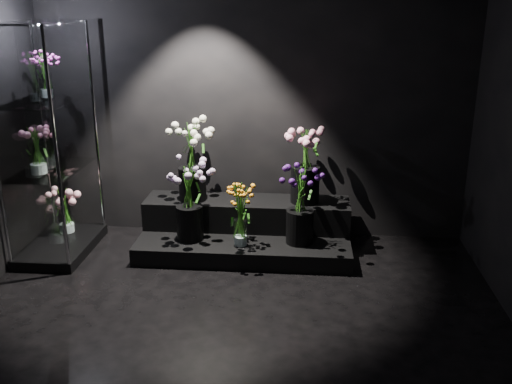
# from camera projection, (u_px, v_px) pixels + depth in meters

# --- Properties ---
(floor) EXTENTS (4.00, 4.00, 0.00)m
(floor) POSITION_uv_depth(u_px,v_px,m) (225.00, 346.00, 3.78)
(floor) COLOR black
(floor) RESTS_ON ground
(wall_back) EXTENTS (4.00, 0.00, 4.00)m
(wall_back) POSITION_uv_depth(u_px,v_px,m) (253.00, 90.00, 5.22)
(wall_back) COLOR black
(wall_back) RESTS_ON floor
(wall_front) EXTENTS (4.00, 0.00, 4.00)m
(wall_front) POSITION_uv_depth(u_px,v_px,m) (107.00, 325.00, 1.45)
(wall_front) COLOR black
(wall_front) RESTS_ON floor
(display_riser) EXTENTS (1.90, 0.84, 0.42)m
(display_riser) POSITION_uv_depth(u_px,v_px,m) (246.00, 229.00, 5.26)
(display_riser) COLOR black
(display_riser) RESTS_ON floor
(display_case) EXTENTS (0.55, 0.92, 2.02)m
(display_case) POSITION_uv_depth(u_px,v_px,m) (49.00, 144.00, 4.91)
(display_case) COLOR black
(display_case) RESTS_ON floor
(bouquet_orange_bells) EXTENTS (0.31, 0.31, 0.55)m
(bouquet_orange_bells) POSITION_uv_depth(u_px,v_px,m) (240.00, 215.00, 4.87)
(bouquet_orange_bells) COLOR white
(bouquet_orange_bells) RESTS_ON display_riser
(bouquet_lilac) EXTENTS (0.46, 0.46, 0.70)m
(bouquet_lilac) POSITION_uv_depth(u_px,v_px,m) (189.00, 196.00, 4.97)
(bouquet_lilac) COLOR black
(bouquet_lilac) RESTS_ON display_riser
(bouquet_purple) EXTENTS (0.35, 0.35, 0.69)m
(bouquet_purple) POSITION_uv_depth(u_px,v_px,m) (300.00, 202.00, 4.90)
(bouquet_purple) COLOR black
(bouquet_purple) RESTS_ON display_riser
(bouquet_cream_roses) EXTENTS (0.41, 0.41, 0.74)m
(bouquet_cream_roses) POSITION_uv_depth(u_px,v_px,m) (191.00, 155.00, 5.16)
(bouquet_cream_roses) COLOR black
(bouquet_cream_roses) RESTS_ON display_riser
(bouquet_pink_roses) EXTENTS (0.41, 0.41, 0.68)m
(bouquet_pink_roses) POSITION_uv_depth(u_px,v_px,m) (306.00, 160.00, 5.12)
(bouquet_pink_roses) COLOR black
(bouquet_pink_roses) RESTS_ON display_riser
(bouquet_case_pink) EXTENTS (0.31, 0.31, 0.41)m
(bouquet_case_pink) POSITION_uv_depth(u_px,v_px,m) (36.00, 149.00, 4.77)
(bouquet_case_pink) COLOR white
(bouquet_case_pink) RESTS_ON display_case
(bouquet_case_magenta) EXTENTS (0.25, 0.25, 0.40)m
(bouquet_case_magenta) POSITION_uv_depth(u_px,v_px,m) (45.00, 73.00, 4.87)
(bouquet_case_magenta) COLOR white
(bouquet_case_magenta) RESTS_ON display_case
(bouquet_case_base_pink) EXTENTS (0.35, 0.35, 0.43)m
(bouquet_case_base_pink) POSITION_uv_depth(u_px,v_px,m) (65.00, 209.00, 5.34)
(bouquet_case_base_pink) COLOR white
(bouquet_case_base_pink) RESTS_ON display_case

